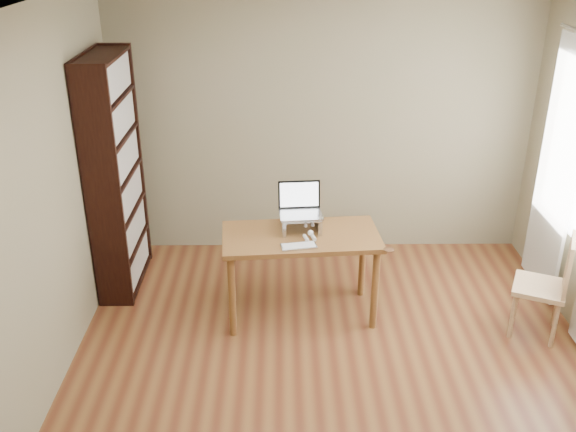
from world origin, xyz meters
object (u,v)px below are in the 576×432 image
object	(u,v)px
bookshelf	(116,175)
desk	(301,247)
keyboard	(299,246)
laptop	(301,206)
chair	(549,281)
cat	(305,222)

from	to	relation	value
bookshelf	desk	xyz separation A→B (m)	(1.60, -0.57, -0.41)
keyboard	laptop	bearing A→B (deg)	75.74
desk	chair	world-z (taller)	chair
chair	cat	bearing A→B (deg)	-167.30
cat	chair	distance (m)	1.99
desk	keyboard	distance (m)	0.25
bookshelf	chair	xyz separation A→B (m)	(3.55, -0.86, -0.58)
bookshelf	cat	distance (m)	1.71
desk	keyboard	world-z (taller)	keyboard
laptop	chair	world-z (taller)	laptop
bookshelf	laptop	xyz separation A→B (m)	(1.60, -0.43, -0.11)
laptop	chair	xyz separation A→B (m)	(1.95, -0.43, -0.47)
keyboard	cat	distance (m)	0.34
desk	chair	distance (m)	1.98
desk	cat	size ratio (longest dim) A/B	2.73
keyboard	chair	distance (m)	2.00
bookshelf	keyboard	xyz separation A→B (m)	(1.57, -0.79, -0.29)
bookshelf	laptop	world-z (taller)	bookshelf
desk	cat	distance (m)	0.21
desk	laptop	distance (m)	0.34
bookshelf	keyboard	bearing A→B (deg)	-26.85
bookshelf	desk	bearing A→B (deg)	-19.82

